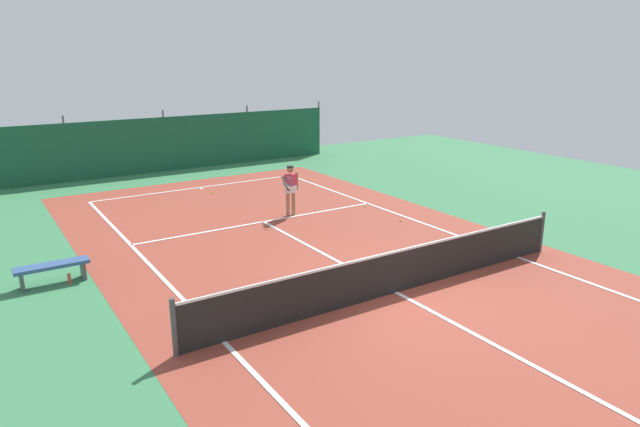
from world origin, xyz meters
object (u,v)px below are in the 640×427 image
(tennis_player, at_px, (290,187))
(parked_car, at_px, (159,142))
(tennis_net, at_px, (397,271))
(courtside_bench, at_px, (52,269))
(water_bottle, at_px, (69,279))
(tennis_ball_midcourt, at_px, (401,220))
(tennis_ball_by_sideline, at_px, (365,206))
(tennis_ball_near_player, at_px, (212,193))

(tennis_player, distance_m, parked_car, 12.27)
(tennis_net, relative_size, tennis_player, 6.17)
(courtside_bench, distance_m, water_bottle, 0.44)
(parked_car, relative_size, water_bottle, 17.61)
(tennis_ball_midcourt, bearing_deg, courtside_bench, 176.98)
(courtside_bench, bearing_deg, parked_car, 63.91)
(tennis_net, distance_m, tennis_player, 6.69)
(parked_car, height_order, water_bottle, parked_car)
(tennis_ball_midcourt, xyz_separation_m, water_bottle, (-9.67, 0.35, 0.09))
(tennis_ball_midcourt, relative_size, courtside_bench, 0.04)
(tennis_ball_by_sideline, bearing_deg, parked_car, 103.66)
(tennis_ball_near_player, bearing_deg, tennis_ball_by_sideline, -51.63)
(tennis_ball_by_sideline, bearing_deg, courtside_bench, -171.94)
(tennis_net, distance_m, tennis_ball_midcourt, 5.54)
(tennis_ball_midcourt, bearing_deg, parked_car, 101.62)
(tennis_player, bearing_deg, tennis_net, 85.83)
(tennis_player, bearing_deg, tennis_ball_midcourt, 141.50)
(tennis_ball_near_player, bearing_deg, water_bottle, -133.87)
(tennis_ball_near_player, relative_size, tennis_ball_by_sideline, 1.00)
(tennis_ball_near_player, relative_size, parked_car, 0.02)
(tennis_ball_near_player, xyz_separation_m, parked_car, (0.60, 8.09, 0.81))
(tennis_ball_near_player, distance_m, tennis_ball_by_sideline, 5.97)
(tennis_net, bearing_deg, parked_car, 88.05)
(tennis_net, xyz_separation_m, water_bottle, (-6.00, 4.47, -0.39))
(tennis_net, height_order, tennis_ball_by_sideline, tennis_net)
(tennis_ball_by_sideline, relative_size, parked_car, 0.02)
(tennis_player, bearing_deg, courtside_bench, 19.95)
(tennis_ball_by_sideline, height_order, parked_car, parked_car)
(tennis_ball_near_player, height_order, parked_car, parked_car)
(water_bottle, bearing_deg, courtside_bench, 149.78)
(tennis_ball_near_player, xyz_separation_m, courtside_bench, (-6.35, -6.11, 0.34))
(tennis_player, relative_size, parked_car, 0.39)
(tennis_player, distance_m, tennis_ball_by_sideline, 2.85)
(tennis_net, height_order, water_bottle, tennis_net)
(courtside_bench, bearing_deg, tennis_player, 14.67)
(tennis_ball_near_player, distance_m, courtside_bench, 8.81)
(tennis_player, xyz_separation_m, water_bottle, (-7.10, -2.12, -0.84))
(parked_car, height_order, courtside_bench, parked_car)
(tennis_ball_midcourt, bearing_deg, tennis_ball_by_sideline, 87.76)
(parked_car, relative_size, courtside_bench, 2.64)
(water_bottle, bearing_deg, parked_car, 65.19)
(tennis_ball_near_player, distance_m, water_bottle, 8.72)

